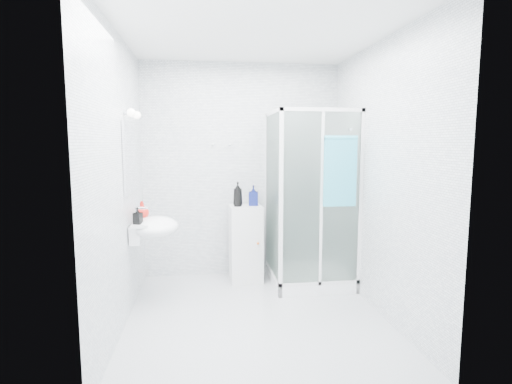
{
  "coord_description": "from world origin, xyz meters",
  "views": [
    {
      "loc": [
        -0.48,
        -3.6,
        1.64
      ],
      "look_at": [
        0.05,
        0.35,
        1.15
      ],
      "focal_mm": 28.0,
      "sensor_mm": 36.0,
      "label": 1
    }
  ],
  "objects": [
    {
      "name": "room",
      "position": [
        0.0,
        0.0,
        1.3
      ],
      "size": [
        2.4,
        2.6,
        2.6
      ],
      "color": "white",
      "rests_on": "ground"
    },
    {
      "name": "shower_enclosure",
      "position": [
        0.67,
        0.77,
        0.45
      ],
      "size": [
        0.9,
        0.95,
        2.0
      ],
      "color": "white",
      "rests_on": "ground"
    },
    {
      "name": "wall_basin",
      "position": [
        -0.99,
        0.45,
        0.8
      ],
      "size": [
        0.46,
        0.56,
        0.35
      ],
      "color": "white",
      "rests_on": "ground"
    },
    {
      "name": "mirror",
      "position": [
        -1.19,
        0.45,
        1.5
      ],
      "size": [
        0.02,
        0.6,
        0.7
      ],
      "primitive_type": "cube",
      "color": "white",
      "rests_on": "room"
    },
    {
      "name": "vanity_lights",
      "position": [
        -1.14,
        0.45,
        1.92
      ],
      "size": [
        0.1,
        0.4,
        0.08
      ],
      "color": "silver",
      "rests_on": "room"
    },
    {
      "name": "wall_hooks",
      "position": [
        -0.25,
        1.26,
        1.62
      ],
      "size": [
        0.23,
        0.06,
        0.03
      ],
      "color": "silver",
      "rests_on": "room"
    },
    {
      "name": "storage_cabinet",
      "position": [
        0.02,
        1.01,
        0.45
      ],
      "size": [
        0.38,
        0.41,
        0.9
      ],
      "rotation": [
        0.0,
        0.0,
        0.03
      ],
      "color": "white",
      "rests_on": "ground"
    },
    {
      "name": "hand_towel",
      "position": [
        0.93,
        0.36,
        1.37
      ],
      "size": [
        0.34,
        0.05,
        0.73
      ],
      "color": "#32A2BE",
      "rests_on": "shower_enclosure"
    },
    {
      "name": "shampoo_bottle_a",
      "position": [
        -0.08,
        1.0,
        1.05
      ],
      "size": [
        0.12,
        0.12,
        0.29
      ],
      "primitive_type": "imported",
      "rotation": [
        0.0,
        0.0,
        -0.08
      ],
      "color": "black",
      "rests_on": "storage_cabinet"
    },
    {
      "name": "shampoo_bottle_b",
      "position": [
        0.11,
        1.04,
        1.02
      ],
      "size": [
        0.12,
        0.13,
        0.24
      ],
      "primitive_type": "imported",
      "rotation": [
        0.0,
        0.0,
        -0.16
      ],
      "color": "#0E1758",
      "rests_on": "storage_cabinet"
    },
    {
      "name": "soap_dispenser_orange",
      "position": [
        -1.11,
        0.59,
        0.95
      ],
      "size": [
        0.17,
        0.17,
        0.18
      ],
      "primitive_type": "imported",
      "rotation": [
        0.0,
        0.0,
        -0.2
      ],
      "color": "red",
      "rests_on": "wall_basin"
    },
    {
      "name": "soap_dispenser_black",
      "position": [
        -1.11,
        0.31,
        0.94
      ],
      "size": [
        0.09,
        0.1,
        0.16
      ],
      "primitive_type": "imported",
      "rotation": [
        0.0,
        0.0,
        -0.36
      ],
      "color": "black",
      "rests_on": "wall_basin"
    }
  ]
}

